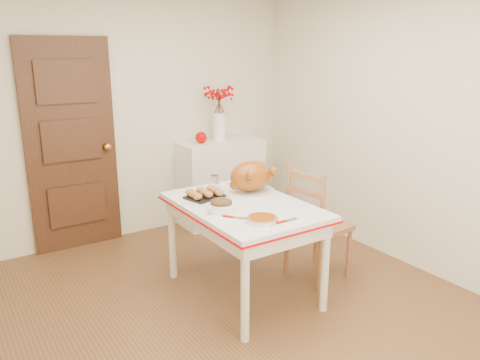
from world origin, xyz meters
TOP-DOWN VIEW (x-y plane):
  - floor at (0.00, 0.00)m, footprint 3.50×4.00m
  - wall_back at (0.00, 2.00)m, footprint 3.50×0.00m
  - wall_right at (1.75, 0.00)m, footprint 0.00×4.00m
  - door_back at (-0.70, 1.97)m, footprint 0.85×0.06m
  - sideboard at (0.87, 1.78)m, footprint 0.95×0.42m
  - kitchen_table at (0.16, 0.24)m, footprint 0.89×1.29m
  - chair_oak at (0.86, 0.12)m, footprint 0.49×0.49m
  - berry_vase at (0.86, 1.78)m, footprint 0.33×0.33m
  - apple at (0.62, 1.78)m, footprint 0.13×0.13m
  - turkey_platter at (0.36, 0.43)m, footprint 0.53×0.48m
  - pumpkin_pie at (0.05, -0.16)m, footprint 0.29×0.29m
  - stuffing_dish at (-0.09, 0.18)m, footprint 0.27×0.23m
  - rolls_tray at (-0.03, 0.54)m, footprint 0.32×0.28m
  - pie_server at (0.18, -0.26)m, footprint 0.20×0.06m
  - carving_knife at (-0.06, -0.02)m, footprint 0.19×0.21m
  - drinking_glass at (0.17, 0.71)m, footprint 0.07×0.07m
  - shaker_pair at (0.47, 0.71)m, footprint 0.10×0.06m

SIDE VIEW (x-z plane):
  - floor at x=0.00m, z-range 0.00..0.00m
  - kitchen_table at x=0.16m, z-range 0.00..0.77m
  - sideboard at x=0.87m, z-range 0.00..0.95m
  - chair_oak at x=0.86m, z-range 0.00..1.00m
  - pie_server at x=0.18m, z-range 0.77..0.79m
  - carving_knife at x=-0.06m, z-range 0.77..0.79m
  - pumpkin_pie at x=0.05m, z-range 0.77..0.82m
  - rolls_tray at x=-0.03m, z-range 0.77..0.85m
  - shaker_pair at x=0.47m, z-range 0.77..0.86m
  - stuffing_dish at x=-0.09m, z-range 0.77..0.87m
  - drinking_glass at x=0.17m, z-range 0.77..0.89m
  - turkey_platter at x=0.36m, z-range 0.77..1.05m
  - apple at x=0.62m, z-range 0.95..1.08m
  - door_back at x=-0.70m, z-range 0.00..2.06m
  - wall_back at x=0.00m, z-range 0.00..2.50m
  - wall_right at x=1.75m, z-range 0.00..2.50m
  - berry_vase at x=0.86m, z-range 0.95..1.60m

